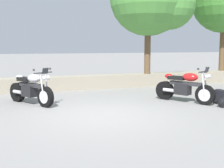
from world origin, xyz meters
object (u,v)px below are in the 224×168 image
object	(u,v)px
rider_backpack	(219,96)
rider_helmet	(222,103)
motorcycle_silver_near_left	(31,89)
motorcycle_red_centre	(185,87)

from	to	relation	value
rider_backpack	rider_helmet	size ratio (longest dim) A/B	1.68
rider_backpack	rider_helmet	bearing A→B (deg)	-118.89
motorcycle_silver_near_left	motorcycle_red_centre	distance (m)	4.91
motorcycle_red_centre	rider_backpack	xyz separation A→B (m)	(0.86, -0.61, -0.24)
rider_helmet	motorcycle_silver_near_left	bearing A→B (deg)	155.80
motorcycle_silver_near_left	rider_helmet	bearing A→B (deg)	-24.20
motorcycle_silver_near_left	motorcycle_red_centre	size ratio (longest dim) A/B	0.98
rider_backpack	rider_helmet	xyz separation A→B (m)	(-0.27, -0.49, -0.11)
rider_backpack	motorcycle_silver_near_left	bearing A→B (deg)	161.17
motorcycle_red_centre	rider_helmet	xyz separation A→B (m)	(0.60, -1.09, -0.35)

